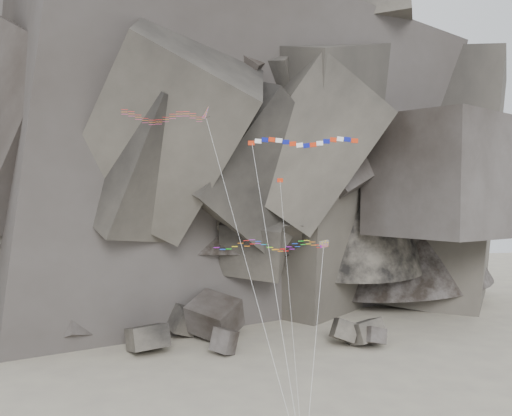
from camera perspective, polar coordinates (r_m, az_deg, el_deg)
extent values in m
cube|color=#47423F|center=(88.75, -3.21, -13.36)|extent=(4.79, 4.44, 4.28)
cube|color=#47423F|center=(94.04, 11.48, -12.82)|extent=(4.42, 4.91, 3.94)
cube|color=#47423F|center=(91.13, -10.80, -12.99)|extent=(7.22, 7.46, 4.81)
cube|color=#47423F|center=(96.46, -17.79, -11.52)|extent=(8.25, 9.28, 8.28)
cube|color=#47423F|center=(94.77, 10.97, -12.43)|extent=(6.32, 5.70, 4.64)
cube|color=#47423F|center=(99.00, -19.35, -12.15)|extent=(4.51, 5.36, 2.97)
cube|color=#47423F|center=(94.37, 8.78, -12.53)|extent=(4.55, 4.90, 4.88)
cube|color=#47423F|center=(95.94, -4.16, -11.62)|extent=(10.38, 10.89, 8.16)
cube|color=#47423F|center=(98.34, -7.27, -11.53)|extent=(6.81, 5.75, 6.26)
cube|color=#47423F|center=(97.36, -22.58, -12.19)|extent=(7.06, 7.40, 5.72)
cylinder|color=silver|center=(54.82, -0.63, -6.76)|extent=(7.19, 13.93, 32.00)
cube|color=red|center=(57.21, -0.45, 6.52)|extent=(0.75, 0.61, 0.43)
cube|color=white|center=(57.12, 0.23, 6.70)|extent=(0.78, 0.62, 0.48)
cube|color=navy|center=(56.99, 0.92, 6.83)|extent=(0.80, 0.62, 0.51)
cube|color=red|center=(56.83, 1.62, 6.85)|extent=(0.80, 0.62, 0.52)
cube|color=white|center=(56.68, 2.32, 6.76)|extent=(0.78, 0.62, 0.49)
cube|color=navy|center=(56.54, 3.02, 6.60)|extent=(0.76, 0.61, 0.44)
cube|color=red|center=(56.45, 3.71, 6.42)|extent=(0.77, 0.61, 0.47)
cube|color=white|center=(56.42, 4.40, 6.28)|extent=(0.79, 0.62, 0.51)
cube|color=navy|center=(56.43, 5.07, 6.24)|extent=(0.80, 0.62, 0.52)
cube|color=red|center=(56.49, 5.74, 6.30)|extent=(0.79, 0.62, 0.50)
cube|color=white|center=(56.57, 6.40, 6.45)|extent=(0.76, 0.61, 0.46)
cube|color=navy|center=(56.65, 7.07, 6.63)|extent=(0.76, 0.61, 0.46)
cube|color=red|center=(56.70, 7.74, 6.77)|extent=(0.79, 0.62, 0.50)
cube|color=white|center=(56.72, 8.43, 6.83)|extent=(0.80, 0.62, 0.52)
cube|color=navy|center=(56.69, 9.12, 6.78)|extent=(0.79, 0.62, 0.51)
cube|color=red|center=(56.64, 9.83, 6.64)|extent=(0.77, 0.61, 0.47)
cylinder|color=silver|center=(53.51, 2.03, -8.74)|extent=(2.92, 9.79, 28.81)
cube|color=yellow|center=(57.56, 6.81, -3.52)|extent=(1.12, 0.83, 0.63)
cube|color=#0CB219|center=(57.44, 6.85, -3.77)|extent=(0.93, 0.65, 0.43)
cylinder|color=silver|center=(54.92, 5.90, -13.84)|extent=(4.24, 8.38, 18.79)
cube|color=red|center=(56.78, 2.42, 2.79)|extent=(0.62, 0.16, 0.40)
cube|color=navy|center=(56.75, 2.21, 2.79)|extent=(0.23, 0.09, 0.41)
cylinder|color=silver|center=(53.89, 3.54, -10.68)|extent=(0.18, 9.09, 25.09)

